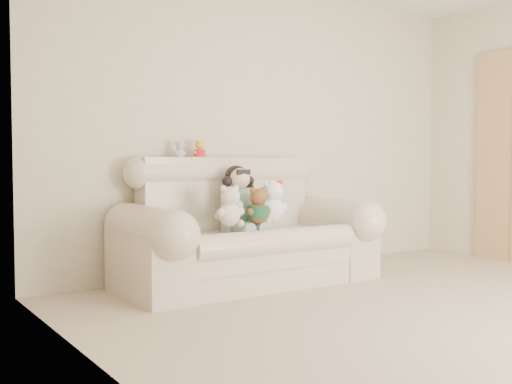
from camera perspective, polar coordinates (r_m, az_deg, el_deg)
The scene contains 9 objects.
wall_back at distance 5.56m, azimuth 1.25°, elevation 6.08°, with size 4.50×4.50×0.00m, color beige.
wall_left at distance 2.26m, azimuth -8.58°, elevation 10.88°, with size 5.00×5.00×0.00m, color beige.
sofa at distance 4.84m, azimuth -0.67°, elevation -2.73°, with size 2.10×0.95×1.03m, color beige, non-canonical shape.
seated_child at distance 4.87m, azimuth -1.63°, elevation -0.57°, with size 0.33×0.40×0.55m, color #31754A, non-canonical shape.
brown_teddy at distance 4.71m, azimuth 0.18°, elevation -0.99°, with size 0.22×0.17×0.34m, color brown, non-canonical shape.
white_cat at distance 4.84m, azimuth 1.55°, elevation -0.49°, with size 0.26×0.20×0.41m, color white, non-canonical shape.
cream_teddy at distance 4.55m, azimuth -2.53°, elevation -0.95°, with size 0.24×0.18×0.37m, color beige, non-canonical shape.
yellow_mini_bear at distance 5.02m, azimuth -5.42°, elevation 4.21°, with size 0.12×0.09×0.19m, color gold, non-canonical shape.
grey_mini_plush at distance 4.93m, azimuth -7.30°, elevation 4.15°, with size 0.11×0.09×0.18m, color #B1B0B7, non-canonical shape.
Camera 1 is at (-3.22, -2.02, 0.98)m, focal length 42.04 mm.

